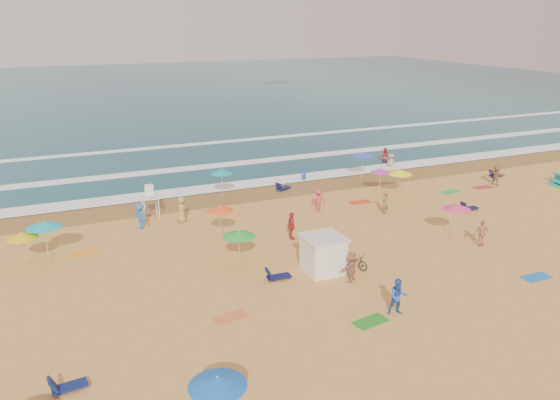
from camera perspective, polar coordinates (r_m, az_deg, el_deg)
name	(u,v)px	position (r m, az deg, el deg)	size (l,w,h in m)	color
ground	(328,250)	(33.90, 5.00, -5.22)	(220.00, 220.00, 0.00)	gold
ocean	(126,92)	(113.08, -15.76, 10.85)	(220.00, 140.00, 0.18)	#0C4756
wet_sand	(256,193)	(44.58, -2.55, 0.70)	(220.00, 220.00, 0.00)	olive
surf_foam	(223,167)	(52.58, -5.97, 3.48)	(200.00, 18.70, 0.05)	white
cabana	(323,255)	(30.73, 4.52, -5.75)	(2.00, 2.00, 2.00)	white
cabana_roof	(324,237)	(30.32, 4.57, -3.92)	(2.20, 2.20, 0.12)	silver
bicycle	(355,260)	(31.58, 7.83, -6.24)	(0.63, 1.80, 0.94)	black
lifeguard_stand	(150,204)	(39.87, -13.41, -0.38)	(1.20, 1.20, 2.10)	white
beach_umbrellas	(342,214)	(33.73, 6.45, -1.43)	(59.54, 26.95, 0.78)	#FF1A43
loungers	(394,251)	(33.92, 11.80, -5.24)	(52.43, 25.53, 0.34)	#0F1C4F
towels	(347,254)	(33.44, 6.98, -5.61)	(44.91, 21.47, 0.03)	#DF1B54
beachgoers	(287,216)	(36.99, 0.77, -1.73)	(46.20, 26.76, 2.10)	brown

